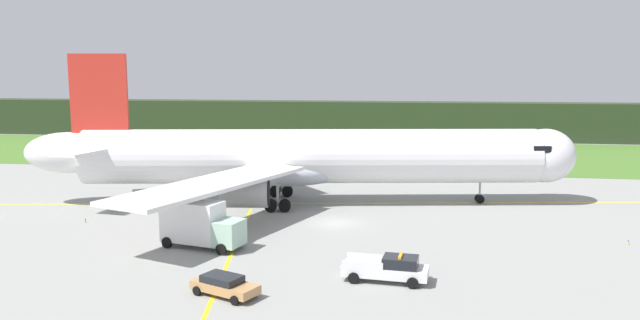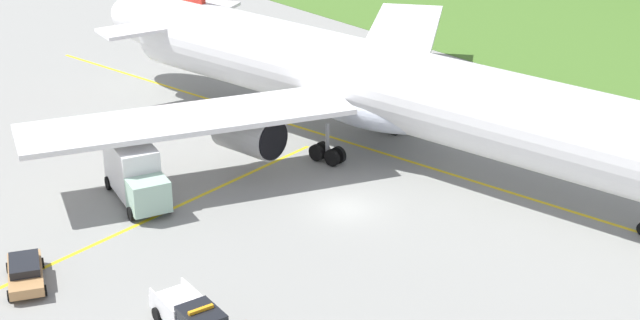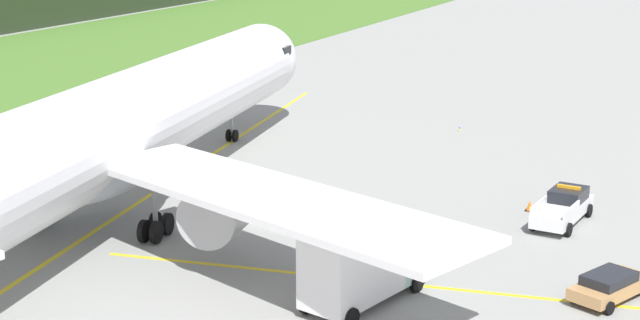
{
  "view_description": "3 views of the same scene",
  "coord_description": "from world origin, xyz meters",
  "px_view_note": "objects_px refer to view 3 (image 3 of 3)",
  "views": [
    {
      "loc": [
        6.99,
        -54.57,
        13.94
      ],
      "look_at": [
        -2.84,
        9.58,
        4.52
      ],
      "focal_mm": 34.08,
      "sensor_mm": 36.0,
      "label": 1
    },
    {
      "loc": [
        40.3,
        -36.82,
        27.04
      ],
      "look_at": [
        0.01,
        -2.16,
        3.92
      ],
      "focal_mm": 54.17,
      "sensor_mm": 36.0,
      "label": 2
    },
    {
      "loc": [
        -46.78,
        -24.74,
        17.3
      ],
      "look_at": [
        -1.03,
        -3.26,
        3.86
      ],
      "focal_mm": 54.39,
      "sensor_mm": 36.0,
      "label": 3
    }
  ],
  "objects_px": {
    "apron_cone": "(530,206)",
    "ops_pickup_truck": "(564,207)",
    "staff_car": "(610,285)",
    "catering_truck": "(361,263)",
    "airliner": "(112,132)"
  },
  "relations": [
    {
      "from": "catering_truck",
      "to": "apron_cone",
      "type": "relative_size",
      "value": 11.4
    },
    {
      "from": "airliner",
      "to": "staff_car",
      "type": "bearing_deg",
      "value": -90.6
    },
    {
      "from": "catering_truck",
      "to": "apron_cone",
      "type": "distance_m",
      "value": 17.07
    },
    {
      "from": "staff_car",
      "to": "apron_cone",
      "type": "bearing_deg",
      "value": 29.01
    },
    {
      "from": "airliner",
      "to": "apron_cone",
      "type": "relative_size",
      "value": 93.77
    },
    {
      "from": "airliner",
      "to": "staff_car",
      "type": "relative_size",
      "value": 12.31
    },
    {
      "from": "airliner",
      "to": "staff_car",
      "type": "height_order",
      "value": "airliner"
    },
    {
      "from": "ops_pickup_truck",
      "to": "catering_truck",
      "type": "bearing_deg",
      "value": 159.1
    },
    {
      "from": "ops_pickup_truck",
      "to": "staff_car",
      "type": "bearing_deg",
      "value": -157.64
    },
    {
      "from": "ops_pickup_truck",
      "to": "catering_truck",
      "type": "height_order",
      "value": "catering_truck"
    },
    {
      "from": "apron_cone",
      "to": "ops_pickup_truck",
      "type": "bearing_deg",
      "value": -121.33
    },
    {
      "from": "airliner",
      "to": "apron_cone",
      "type": "xyz_separation_m",
      "value": [
        11.14,
        -21.04,
        -4.67
      ]
    },
    {
      "from": "apron_cone",
      "to": "airliner",
      "type": "bearing_deg",
      "value": 117.9
    },
    {
      "from": "catering_truck",
      "to": "staff_car",
      "type": "xyz_separation_m",
      "value": [
        5.17,
        -9.98,
        -1.23
      ]
    },
    {
      "from": "staff_car",
      "to": "apron_cone",
      "type": "xyz_separation_m",
      "value": [
        11.43,
        6.34,
        -0.4
      ]
    }
  ]
}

